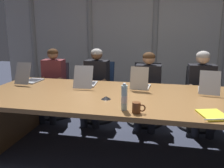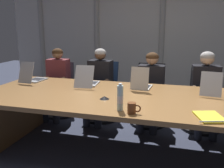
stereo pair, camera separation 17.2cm
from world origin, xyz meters
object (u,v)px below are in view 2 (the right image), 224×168
(laptop_right_mid, at_px, (211,89))
(office_chair_right_mid, at_px, (202,106))
(laptop_left_mid, at_px, (88,81))
(spiral_notepad, at_px, (210,117))
(laptop_left_end, at_px, (33,78))
(office_chair_left_end, at_px, (59,95))
(laptop_center, at_px, (141,84))
(office_chair_center, at_px, (149,101))
(coffee_mug_near, at_px, (132,108))
(person_left_mid, at_px, (99,81))
(office_chair_left_mid, at_px, (102,97))
(conference_mic_left_side, at_px, (104,98))
(person_center, at_px, (150,85))
(person_right_mid, at_px, (206,87))
(water_bottle_primary, at_px, (120,98))
(person_left_end, at_px, (57,79))

(laptop_right_mid, relative_size, office_chair_right_mid, 0.50)
(laptop_left_mid, distance_m, spiral_notepad, 1.74)
(laptop_right_mid, relative_size, spiral_notepad, 1.29)
(laptop_left_end, relative_size, office_chair_left_end, 0.49)
(office_chair_left_end, bearing_deg, laptop_center, 60.19)
(office_chair_center, relative_size, coffee_mug_near, 7.43)
(laptop_left_end, bearing_deg, coffee_mug_near, -116.57)
(person_left_mid, bearing_deg, coffee_mug_near, 31.93)
(laptop_center, bearing_deg, person_left_mid, 57.33)
(person_left_mid, height_order, coffee_mug_near, person_left_mid)
(office_chair_left_mid, height_order, conference_mic_left_side, office_chair_left_mid)
(laptop_center, height_order, office_chair_center, laptop_center)
(person_center, bearing_deg, person_right_mid, 90.90)
(laptop_left_end, xyz_separation_m, office_chair_center, (1.64, 0.73, -0.44))
(laptop_left_end, height_order, water_bottle_primary, laptop_left_end)
(laptop_center, height_order, spiral_notepad, laptop_center)
(conference_mic_left_side, bearing_deg, person_center, 71.76)
(laptop_left_end, height_order, laptop_left_mid, laptop_left_end)
(laptop_left_end, bearing_deg, office_chair_center, -62.73)
(laptop_right_mid, bearing_deg, person_left_end, 82.77)
(water_bottle_primary, xyz_separation_m, spiral_notepad, (0.82, 0.01, -0.12))
(laptop_left_end, xyz_separation_m, water_bottle_primary, (1.55, -0.90, 0.06))
(person_left_mid, bearing_deg, office_chair_left_end, -97.99)
(person_left_end, bearing_deg, office_chair_right_mid, 91.05)
(coffee_mug_near, bearing_deg, person_left_end, 136.38)
(office_chair_left_mid, relative_size, water_bottle_primary, 3.57)
(laptop_center, relative_size, spiral_notepad, 1.06)
(office_chair_center, bearing_deg, office_chair_left_mid, -89.39)
(person_right_mid, bearing_deg, office_chair_left_mid, -99.21)
(office_chair_left_mid, height_order, office_chair_right_mid, office_chair_left_mid)
(laptop_left_mid, bearing_deg, person_left_end, 47.84)
(office_chair_right_mid, relative_size, coffee_mug_near, 7.14)
(laptop_left_mid, relative_size, conference_mic_left_side, 4.52)
(spiral_notepad, bearing_deg, laptop_left_mid, 133.01)
(office_chair_right_mid, relative_size, person_left_mid, 0.77)
(person_left_end, bearing_deg, laptop_left_end, -10.24)
(office_chair_center, xyz_separation_m, person_left_mid, (-0.81, -0.16, 0.32))
(laptop_left_mid, height_order, coffee_mug_near, laptop_left_mid)
(laptop_right_mid, distance_m, person_center, 1.00)
(office_chair_left_end, bearing_deg, spiral_notepad, 50.08)
(laptop_left_end, relative_size, coffee_mug_near, 3.48)
(office_chair_center, bearing_deg, conference_mic_left_side, -14.30)
(laptop_right_mid, bearing_deg, laptop_center, 95.26)
(office_chair_right_mid, bearing_deg, office_chair_left_end, -80.79)
(laptop_right_mid, relative_size, water_bottle_primary, 1.70)
(laptop_center, xyz_separation_m, office_chair_right_mid, (0.83, 0.72, -0.45))
(office_chair_left_mid, bearing_deg, laptop_left_mid, 10.33)
(conference_mic_left_side, bearing_deg, coffee_mug_near, -43.93)
(office_chair_left_end, xyz_separation_m, person_center, (1.64, -0.16, 0.32))
(laptop_right_mid, bearing_deg, person_right_mid, 6.07)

